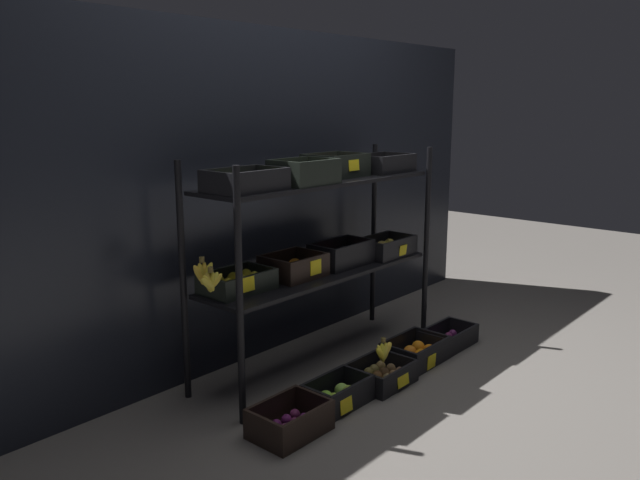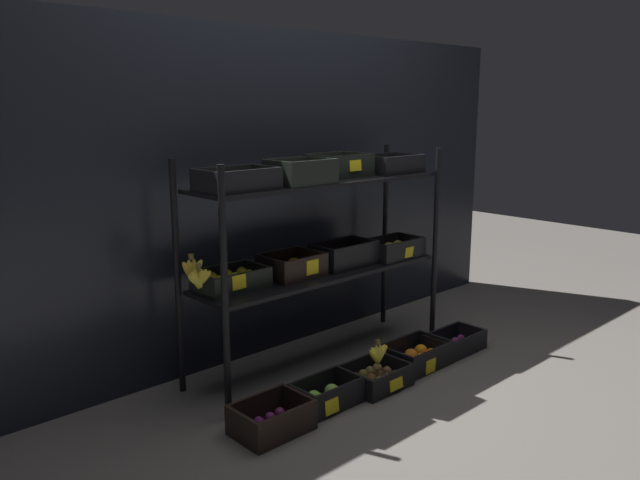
{
  "view_description": "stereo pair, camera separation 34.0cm",
  "coord_description": "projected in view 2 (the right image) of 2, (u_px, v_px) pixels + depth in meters",
  "views": [
    {
      "loc": [
        -2.5,
        -2.19,
        1.41
      ],
      "look_at": [
        0.0,
        0.0,
        0.7
      ],
      "focal_mm": 35.57,
      "sensor_mm": 36.0,
      "label": 1
    },
    {
      "loc": [
        -2.27,
        -2.43,
        1.41
      ],
      "look_at": [
        0.0,
        0.0,
        0.7
      ],
      "focal_mm": 35.57,
      "sensor_mm": 36.0,
      "label": 2
    }
  ],
  "objects": [
    {
      "name": "ground_plane",
      "position": [
        320.0,
        361.0,
        3.55
      ],
      "size": [
        10.0,
        10.0,
        0.0
      ],
      "primitive_type": "plane",
      "color": "#605B56"
    },
    {
      "name": "crate_ground_orange",
      "position": [
        416.0,
        357.0,
        3.48
      ],
      "size": [
        0.36,
        0.26,
        0.13
      ],
      "color": "black",
      "rests_on": "ground_plane"
    },
    {
      "name": "display_rack",
      "position": [
        319.0,
        226.0,
        3.38
      ],
      "size": [
        1.64,
        0.43,
        1.16
      ],
      "color": "black",
      "rests_on": "ground_plane"
    },
    {
      "name": "crate_ground_apple_green",
      "position": [
        326.0,
        396.0,
        3.02
      ],
      "size": [
        0.33,
        0.21,
        0.13
      ],
      "color": "black",
      "rests_on": "ground_plane"
    },
    {
      "name": "banana_bunch_loose",
      "position": [
        378.0,
        354.0,
        3.2
      ],
      "size": [
        0.16,
        0.04,
        0.13
      ],
      "color": "brown",
      "rests_on": "crate_ground_kiwi"
    },
    {
      "name": "crate_ground_rightmost_plum",
      "position": [
        455.0,
        344.0,
        3.69
      ],
      "size": [
        0.36,
        0.21,
        0.11
      ],
      "color": "black",
      "rests_on": "ground_plane"
    },
    {
      "name": "storefront_wall",
      "position": [
        273.0,
        193.0,
        3.64
      ],
      "size": [
        3.91,
        0.12,
        1.82
      ],
      "primitive_type": "cube",
      "color": "black",
      "rests_on": "ground_plane"
    },
    {
      "name": "crate_ground_kiwi",
      "position": [
        375.0,
        378.0,
        3.23
      ],
      "size": [
        0.32,
        0.27,
        0.11
      ],
      "color": "black",
      "rests_on": "ground_plane"
    },
    {
      "name": "crate_ground_plum",
      "position": [
        272.0,
        421.0,
        2.78
      ],
      "size": [
        0.33,
        0.24,
        0.14
      ],
      "color": "black",
      "rests_on": "ground_plane"
    }
  ]
}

